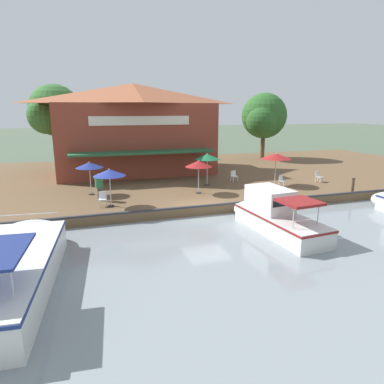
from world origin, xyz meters
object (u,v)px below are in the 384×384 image
Objects in this scene: motorboat_far_downstream at (11,263)px; mooring_post at (353,185)px; patio_umbrella_mid_patio_right at (207,157)px; cafe_chair_beside_entrance at (234,175)px; motorboat_fourth_along at (272,215)px; tree_downstream_bank at (264,117)px; cafe_chair_back_row_seat at (103,198)px; patio_umbrella_by_entrance at (199,164)px; patio_umbrella_mid_patio_left at (89,165)px; cafe_chair_facing_river at (282,180)px; cafe_chair_under_first_umbrella at (318,176)px; waterfront_restaurant at (134,128)px; tree_upstream_bank at (53,112)px; person_mid_patio at (99,184)px; patio_umbrella_back_row at (276,156)px; patio_umbrella_far_corner at (109,173)px.

motorboat_far_downstream reaches higher than mooring_post.
patio_umbrella_mid_patio_right reaches higher than cafe_chair_beside_entrance.
tree_downstream_bank reaches higher than motorboat_fourth_along.
cafe_chair_back_row_seat is 16.58m from mooring_post.
patio_umbrella_mid_patio_right reaches higher than patio_umbrella_by_entrance.
patio_umbrella_mid_patio_left is 8.37m from patio_umbrella_mid_patio_right.
cafe_chair_under_first_umbrella is at bearing 98.26° from cafe_chair_facing_river.
mooring_post is (12.65, 12.95, -3.42)m from waterfront_restaurant.
mooring_post is 25.66m from tree_upstream_bank.
patio_umbrella_by_entrance is 0.34× the size of motorboat_fourth_along.
motorboat_fourth_along is at bearing -12.48° from cafe_chair_beside_entrance.
waterfront_restaurant is 10.74m from person_mid_patio.
patio_umbrella_by_entrance is at bearing -42.08° from tree_downstream_bank.
cafe_chair_back_row_seat is (1.95, -12.61, -1.71)m from patio_umbrella_back_row.
cafe_chair_under_first_umbrella is at bearing 55.10° from waterfront_restaurant.
patio_umbrella_by_entrance is at bearing -53.71° from cafe_chair_beside_entrance.
waterfront_restaurant is 15.55m from tree_downstream_bank.
patio_umbrella_mid_patio_right reaches higher than mooring_post.
motorboat_far_downstream is (9.18, -16.25, -2.05)m from patio_umbrella_back_row.
patio_umbrella_by_entrance is 6.74m from cafe_chair_facing_river.
patio_umbrella_mid_patio_right is at bearing -43.61° from tree_downstream_bank.
motorboat_fourth_along is (9.37, -2.07, -0.23)m from cafe_chair_beside_entrance.
motorboat_far_downstream is 1.28× the size of tree_downstream_bank.
patio_umbrella_by_entrance is 1.02× the size of patio_umbrella_mid_patio_left.
tree_upstream_bank is at bearing -165.92° from person_mid_patio.
patio_umbrella_mid_patio_left reaches higher than motorboat_fourth_along.
person_mid_patio is at bearing 15.03° from patio_umbrella_mid_patio_left.
waterfront_restaurant reaches higher than mooring_post.
patio_umbrella_far_corner is 9.37m from motorboat_fourth_along.
mooring_post is at bearing 51.69° from tree_upstream_bank.
patio_umbrella_mid_patio_right is at bearing 114.22° from cafe_chair_back_row_seat.
waterfront_restaurant is at bearing 164.58° from patio_umbrella_far_corner.
person_mid_patio is at bearing 157.49° from motorboat_far_downstream.
cafe_chair_facing_river is 0.49× the size of person_mid_patio.
tree_downstream_bank is (-11.78, 19.18, 2.70)m from patio_umbrella_mid_patio_left.
waterfront_restaurant reaches higher than patio_umbrella_by_entrance.
patio_umbrella_by_entrance is (9.70, 2.81, -1.91)m from waterfront_restaurant.
mooring_post is at bearing 45.66° from waterfront_restaurant.
patio_umbrella_back_row is 0.36× the size of motorboat_fourth_along.
person_mid_patio is 0.18× the size of motorboat_far_downstream.
motorboat_far_downstream reaches higher than cafe_chair_under_first_umbrella.
motorboat_fourth_along is (8.27, 8.78, -1.74)m from patio_umbrella_mid_patio_left.
patio_umbrella_mid_patio_left is 3.47m from cafe_chair_back_row_seat.
motorboat_fourth_along reaches higher than mooring_post.
tree_downstream_bank is (-12.87, 2.12, 4.21)m from cafe_chair_under_first_umbrella.
cafe_chair_facing_river is 0.12× the size of tree_downstream_bank.
waterfront_restaurant reaches higher than motorboat_fourth_along.
patio_umbrella_mid_patio_left is at bearing -96.77° from cafe_chair_facing_river.
patio_umbrella_by_entrance is 6.11m from patio_umbrella_far_corner.
patio_umbrella_far_corner is 12.68m from cafe_chair_facing_river.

